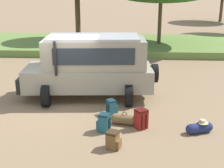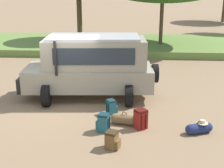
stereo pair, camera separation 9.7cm
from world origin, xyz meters
The scene contains 9 objects.
ground_plane centered at (0.00, 0.00, 0.00)m, with size 320.00×320.00×0.00m, color #8C7051.
grass_bank centered at (0.00, 11.05, 0.22)m, with size 120.00×7.00×0.44m.
safari_vehicle centered at (0.97, 0.92, 1.29)m, with size 5.42×2.96×2.44m.
backpack_beside_front_wheel centered at (2.84, -1.82, 0.31)m, with size 0.47×0.49×0.63m.
backpack_cluster_center centered at (1.86, -0.77, 0.25)m, with size 0.42×0.41×0.52m.
backpack_near_rear_wheel centered at (2.05, -3.13, 0.25)m, with size 0.45×0.41×0.51m.
backpack_outermost centered at (1.71, -2.11, 0.28)m, with size 0.45×0.37×0.58m.
duffel_bag_low_black_case centered at (4.60, -2.05, 0.16)m, with size 0.85×0.50×0.42m.
duffel_bag_soft_canvas centered at (2.33, -1.57, 0.17)m, with size 0.90×0.45×0.43m.
Camera 2 is at (2.55, -10.73, 4.32)m, focal length 50.00 mm.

